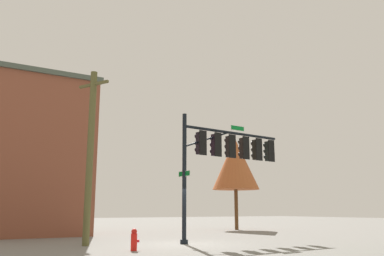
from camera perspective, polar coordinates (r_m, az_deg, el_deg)
ground_plane at (r=19.19m, az=-1.13°, el=-16.07°), size 120.00×120.00×0.00m
signal_pole_assembly at (r=21.03m, az=5.07°, el=-3.34°), size 6.40×1.39×6.12m
utility_pole at (r=18.92m, az=-14.19°, el=-3.42°), size 0.97×1.63×7.92m
fire_hydrant at (r=16.22m, az=-8.18°, el=-15.36°), size 0.33×0.24×0.83m
tree_near at (r=32.73m, az=6.14°, el=-5.03°), size 3.72×3.72×7.25m
brick_building at (r=27.60m, az=-23.95°, el=-3.56°), size 9.04×6.85×9.71m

